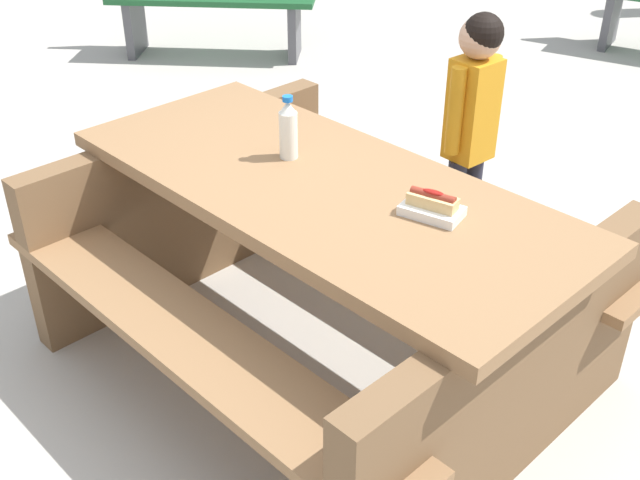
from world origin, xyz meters
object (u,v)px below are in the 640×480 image
soda_bottle (288,130)px  child_in_coat (473,111)px  picnic_table (320,260)px  hotdog_tray (432,206)px

soda_bottle → child_in_coat: (-0.16, 0.88, -0.15)m
picnic_table → soda_bottle: bearing=-174.7°
hotdog_tray → child_in_coat: child_in_coat is taller
soda_bottle → child_in_coat: 0.90m
soda_bottle → hotdog_tray: bearing=21.9°
picnic_table → child_in_coat: (-0.36, 0.86, 0.26)m
hotdog_tray → child_in_coat: 0.97m
hotdog_tray → child_in_coat: bearing=137.1°
picnic_table → hotdog_tray: hotdog_tray is taller
soda_bottle → hotdog_tray: (0.55, 0.22, -0.07)m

